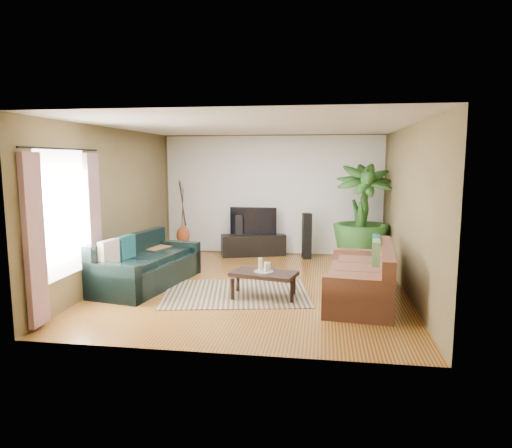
% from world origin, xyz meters
% --- Properties ---
extents(floor, '(5.50, 5.50, 0.00)m').
position_xyz_m(floor, '(0.00, 0.00, 0.00)').
color(floor, '#9E6929').
rests_on(floor, ground).
extents(ceiling, '(5.50, 5.50, 0.00)m').
position_xyz_m(ceiling, '(0.00, 0.00, 2.70)').
color(ceiling, white).
rests_on(ceiling, ground).
extents(wall_back, '(5.00, 0.00, 5.00)m').
position_xyz_m(wall_back, '(0.00, 2.75, 1.35)').
color(wall_back, brown).
rests_on(wall_back, ground).
extents(wall_front, '(5.00, 0.00, 5.00)m').
position_xyz_m(wall_front, '(0.00, -2.75, 1.35)').
color(wall_front, brown).
rests_on(wall_front, ground).
extents(wall_left, '(0.00, 5.50, 5.50)m').
position_xyz_m(wall_left, '(-2.50, 0.00, 1.35)').
color(wall_left, brown).
rests_on(wall_left, ground).
extents(wall_right, '(0.00, 5.50, 5.50)m').
position_xyz_m(wall_right, '(2.50, 0.00, 1.35)').
color(wall_right, brown).
rests_on(wall_right, ground).
extents(backwall_panel, '(4.90, 0.00, 4.90)m').
position_xyz_m(backwall_panel, '(0.00, 2.74, 1.35)').
color(backwall_panel, white).
rests_on(backwall_panel, ground).
extents(window_pane, '(0.00, 1.80, 1.80)m').
position_xyz_m(window_pane, '(-2.48, -1.60, 1.40)').
color(window_pane, white).
rests_on(window_pane, ground).
extents(curtain_near, '(0.08, 0.35, 2.20)m').
position_xyz_m(curtain_near, '(-2.43, -2.35, 1.15)').
color(curtain_near, gray).
rests_on(curtain_near, ground).
extents(curtain_far, '(0.08, 0.35, 2.20)m').
position_xyz_m(curtain_far, '(-2.43, -0.85, 1.15)').
color(curtain_far, gray).
rests_on(curtain_far, ground).
extents(curtain_rod, '(0.03, 1.90, 0.03)m').
position_xyz_m(curtain_rod, '(-2.43, -1.60, 2.30)').
color(curtain_rod, black).
rests_on(curtain_rod, ground).
extents(sofa_left, '(1.32, 2.32, 0.85)m').
position_xyz_m(sofa_left, '(-1.82, -0.19, 0.42)').
color(sofa_left, black).
rests_on(sofa_left, floor).
extents(sofa_right, '(1.16, 2.20, 0.85)m').
position_xyz_m(sofa_right, '(1.72, -0.52, 0.42)').
color(sofa_right, brown).
rests_on(sofa_right, floor).
extents(area_rug, '(2.57, 2.03, 0.01)m').
position_xyz_m(area_rug, '(-0.23, -0.45, 0.01)').
color(area_rug, '#9C825C').
rests_on(area_rug, floor).
extents(coffee_table, '(1.10, 0.76, 0.41)m').
position_xyz_m(coffee_table, '(0.24, -0.60, 0.20)').
color(coffee_table, black).
rests_on(coffee_table, floor).
extents(candle_tray, '(0.31, 0.31, 0.01)m').
position_xyz_m(candle_tray, '(0.24, -0.60, 0.42)').
color(candle_tray, gray).
rests_on(candle_tray, coffee_table).
extents(candle_tall, '(0.06, 0.06, 0.20)m').
position_xyz_m(candle_tall, '(0.18, -0.57, 0.52)').
color(candle_tall, white).
rests_on(candle_tall, candle_tray).
extents(candle_mid, '(0.06, 0.06, 0.15)m').
position_xyz_m(candle_mid, '(0.28, -0.64, 0.50)').
color(candle_mid, '#F3E6CD').
rests_on(candle_mid, candle_tray).
extents(candle_short, '(0.06, 0.06, 0.13)m').
position_xyz_m(candle_short, '(0.31, -0.54, 0.49)').
color(candle_short, beige).
rests_on(candle_short, candle_tray).
extents(tv_stand, '(1.49, 0.85, 0.48)m').
position_xyz_m(tv_stand, '(-0.40, 2.50, 0.24)').
color(tv_stand, black).
rests_on(tv_stand, floor).
extents(television, '(1.05, 0.06, 0.62)m').
position_xyz_m(television, '(-0.40, 2.50, 0.78)').
color(television, black).
rests_on(television, tv_stand).
extents(speaker_left, '(0.18, 0.20, 0.92)m').
position_xyz_m(speaker_left, '(-0.72, 2.50, 0.46)').
color(speaker_left, black).
rests_on(speaker_left, floor).
extents(speaker_right, '(0.23, 0.24, 1.00)m').
position_xyz_m(speaker_right, '(0.80, 2.34, 0.50)').
color(speaker_right, black).
rests_on(speaker_right, floor).
extents(potted_plant, '(1.25, 1.25, 2.07)m').
position_xyz_m(potted_plant, '(1.93, 2.00, 1.03)').
color(potted_plant, '#224E1A').
rests_on(potted_plant, floor).
extents(plant_pot, '(0.38, 0.38, 0.30)m').
position_xyz_m(plant_pot, '(1.93, 2.00, 0.15)').
color(plant_pot, black).
rests_on(plant_pot, floor).
extents(pedestal, '(0.41, 0.41, 0.33)m').
position_xyz_m(pedestal, '(-1.93, 2.15, 0.16)').
color(pedestal, gray).
rests_on(pedestal, floor).
extents(vase, '(0.30, 0.30, 0.42)m').
position_xyz_m(vase, '(-1.93, 2.15, 0.47)').
color(vase, '#953F1B').
rests_on(vase, pedestal).
extents(side_table, '(0.65, 0.65, 0.53)m').
position_xyz_m(side_table, '(-1.99, 0.50, 0.27)').
color(side_table, olive).
rests_on(side_table, floor).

